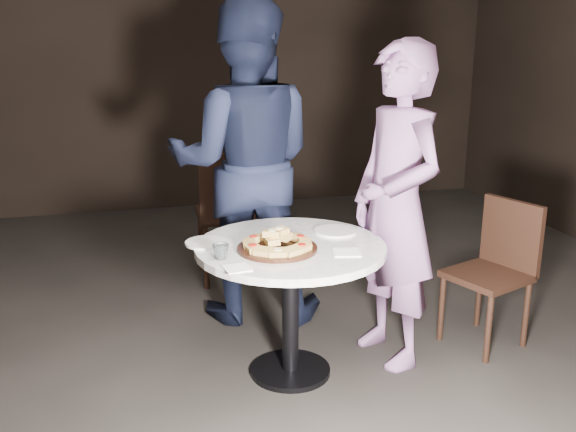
{
  "coord_description": "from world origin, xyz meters",
  "views": [
    {
      "loc": [
        -0.71,
        -2.87,
        1.71
      ],
      "look_at": [
        0.05,
        0.07,
        0.84
      ],
      "focal_mm": 40.0,
      "sensor_mm": 36.0,
      "label": 1
    }
  ],
  "objects_px": {
    "table": "(291,269)",
    "diner_teal": "(396,207)",
    "focaccia_pile": "(277,241)",
    "chair_far": "(231,207)",
    "water_glass": "(221,252)",
    "diner_navy": "(245,164)",
    "serving_board": "(277,248)",
    "chair_right": "(497,262)"
  },
  "relations": [
    {
      "from": "water_glass",
      "to": "diner_navy",
      "type": "relative_size",
      "value": 0.04
    },
    {
      "from": "water_glass",
      "to": "diner_teal",
      "type": "height_order",
      "value": "diner_teal"
    },
    {
      "from": "focaccia_pile",
      "to": "water_glass",
      "type": "bearing_deg",
      "value": -167.83
    },
    {
      "from": "chair_right",
      "to": "focaccia_pile",
      "type": "bearing_deg",
      "value": -104.17
    },
    {
      "from": "chair_far",
      "to": "diner_teal",
      "type": "height_order",
      "value": "diner_teal"
    },
    {
      "from": "water_glass",
      "to": "diner_navy",
      "type": "bearing_deg",
      "value": 72.57
    },
    {
      "from": "water_glass",
      "to": "serving_board",
      "type": "bearing_deg",
      "value": 11.43
    },
    {
      "from": "focaccia_pile",
      "to": "chair_far",
      "type": "height_order",
      "value": "chair_far"
    },
    {
      "from": "serving_board",
      "to": "chair_right",
      "type": "relative_size",
      "value": 0.47
    },
    {
      "from": "table",
      "to": "serving_board",
      "type": "xyz_separation_m",
      "value": [
        -0.08,
        -0.07,
        0.14
      ]
    },
    {
      "from": "water_glass",
      "to": "diner_teal",
      "type": "relative_size",
      "value": 0.05
    },
    {
      "from": "focaccia_pile",
      "to": "chair_far",
      "type": "xyz_separation_m",
      "value": [
        0.01,
        1.4,
        -0.2
      ]
    },
    {
      "from": "chair_far",
      "to": "chair_right",
      "type": "distance_m",
      "value": 1.8
    },
    {
      "from": "table",
      "to": "serving_board",
      "type": "bearing_deg",
      "value": -140.67
    },
    {
      "from": "focaccia_pile",
      "to": "diner_navy",
      "type": "distance_m",
      "value": 0.89
    },
    {
      "from": "serving_board",
      "to": "diner_navy",
      "type": "xyz_separation_m",
      "value": [
        0.01,
        0.87,
        0.24
      ]
    },
    {
      "from": "chair_right",
      "to": "serving_board",
      "type": "bearing_deg",
      "value": -104.02
    },
    {
      "from": "serving_board",
      "to": "diner_teal",
      "type": "xyz_separation_m",
      "value": [
        0.66,
        0.12,
        0.13
      ]
    },
    {
      "from": "table",
      "to": "focaccia_pile",
      "type": "bearing_deg",
      "value": -142.75
    },
    {
      "from": "serving_board",
      "to": "diner_navy",
      "type": "bearing_deg",
      "value": 89.34
    },
    {
      "from": "serving_board",
      "to": "diner_navy",
      "type": "distance_m",
      "value": 0.9
    },
    {
      "from": "serving_board",
      "to": "chair_far",
      "type": "distance_m",
      "value": 1.41
    },
    {
      "from": "table",
      "to": "diner_teal",
      "type": "distance_m",
      "value": 0.64
    },
    {
      "from": "serving_board",
      "to": "focaccia_pile",
      "type": "relative_size",
      "value": 1.12
    },
    {
      "from": "chair_right",
      "to": "diner_teal",
      "type": "distance_m",
      "value": 0.74
    },
    {
      "from": "table",
      "to": "diner_teal",
      "type": "relative_size",
      "value": 0.63
    },
    {
      "from": "table",
      "to": "focaccia_pile",
      "type": "distance_m",
      "value": 0.2
    },
    {
      "from": "table",
      "to": "diner_navy",
      "type": "distance_m",
      "value": 0.89
    },
    {
      "from": "table",
      "to": "chair_far",
      "type": "xyz_separation_m",
      "value": [
        -0.08,
        1.33,
        -0.03
      ]
    },
    {
      "from": "diner_navy",
      "to": "diner_teal",
      "type": "bearing_deg",
      "value": 144.33
    },
    {
      "from": "chair_far",
      "to": "table",
      "type": "bearing_deg",
      "value": 95.37
    },
    {
      "from": "focaccia_pile",
      "to": "chair_right",
      "type": "height_order",
      "value": "chair_right"
    },
    {
      "from": "table",
      "to": "chair_far",
      "type": "height_order",
      "value": "chair_far"
    },
    {
      "from": "table",
      "to": "focaccia_pile",
      "type": "xyz_separation_m",
      "value": [
        -0.09,
        -0.07,
        0.17
      ]
    },
    {
      "from": "diner_navy",
      "to": "diner_teal",
      "type": "relative_size",
      "value": 1.13
    },
    {
      "from": "chair_far",
      "to": "diner_navy",
      "type": "distance_m",
      "value": 0.68
    },
    {
      "from": "serving_board",
      "to": "water_glass",
      "type": "xyz_separation_m",
      "value": [
        -0.28,
        -0.06,
        0.03
      ]
    },
    {
      "from": "serving_board",
      "to": "diner_navy",
      "type": "height_order",
      "value": "diner_navy"
    },
    {
      "from": "focaccia_pile",
      "to": "diner_teal",
      "type": "distance_m",
      "value": 0.68
    },
    {
      "from": "serving_board",
      "to": "chair_right",
      "type": "bearing_deg",
      "value": 6.59
    },
    {
      "from": "water_glass",
      "to": "chair_right",
      "type": "relative_size",
      "value": 0.09
    },
    {
      "from": "diner_teal",
      "to": "table",
      "type": "bearing_deg",
      "value": -96.61
    }
  ]
}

